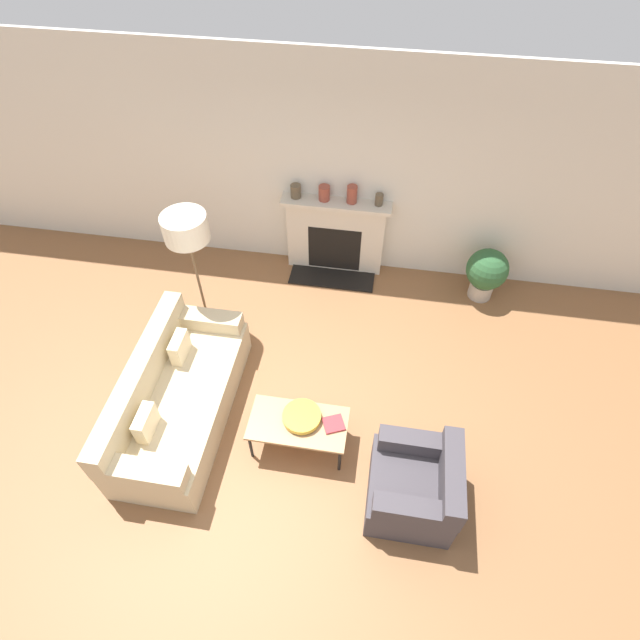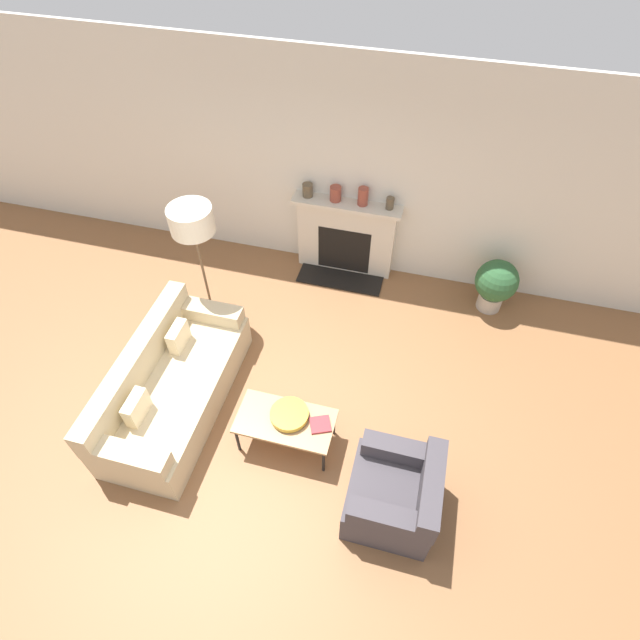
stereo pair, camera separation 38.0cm
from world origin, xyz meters
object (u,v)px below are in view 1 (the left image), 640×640
(mantel_vase_right, at_px, (379,200))
(armchair_near, at_px, (416,487))
(bowl, at_px, (302,416))
(mantel_vase_center_right, at_px, (352,194))
(mantel_vase_left, at_px, (296,191))
(potted_plant, at_px, (486,272))
(fireplace, at_px, (335,236))
(couch, at_px, (177,398))
(floor_lamp, at_px, (187,235))
(coffee_table, at_px, (298,424))
(book, at_px, (334,424))
(mantel_vase_center_left, at_px, (324,193))

(mantel_vase_right, bearing_deg, armchair_near, -78.17)
(bowl, xyz_separation_m, mantel_vase_center_right, (0.14, 2.81, 0.75))
(mantel_vase_left, xyz_separation_m, potted_plant, (2.56, -0.29, -0.76))
(bowl, relative_size, mantel_vase_left, 2.26)
(fireplace, height_order, mantel_vase_right, mantel_vase_right)
(couch, bearing_deg, floor_lamp, 4.83)
(floor_lamp, bearing_deg, fireplace, 43.33)
(coffee_table, distance_m, bowl, 0.10)
(armchair_near, xyz_separation_m, book, (-0.85, 0.47, 0.12))
(armchair_near, relative_size, bowl, 2.13)
(fireplace, relative_size, armchair_near, 1.71)
(coffee_table, xyz_separation_m, potted_plant, (2.00, 2.57, 0.04))
(fireplace, height_order, mantel_vase_left, mantel_vase_left)
(book, distance_m, mantel_vase_center_left, 2.97)
(fireplace, height_order, floor_lamp, floor_lamp)
(armchair_near, height_order, mantel_vase_center_right, mantel_vase_center_right)
(mantel_vase_center_left, bearing_deg, mantel_vase_right, 0.00)
(potted_plant, bearing_deg, mantel_vase_left, 173.63)
(mantel_vase_center_right, bearing_deg, coffee_table, -93.37)
(fireplace, relative_size, mantel_vase_center_left, 7.37)
(mantel_vase_left, relative_size, potted_plant, 0.23)
(couch, xyz_separation_m, armchair_near, (2.56, -0.58, 0.01))
(mantel_vase_right, bearing_deg, couch, -124.66)
(couch, bearing_deg, mantel_vase_left, -16.54)
(armchair_near, height_order, book, armchair_near)
(potted_plant, bearing_deg, armchair_near, -104.92)
(bowl, bearing_deg, potted_plant, 51.97)
(mantel_vase_center_left, relative_size, mantel_vase_right, 1.26)
(floor_lamp, distance_m, mantel_vase_center_right, 2.15)
(fireplace, distance_m, mantel_vase_right, 0.84)
(bowl, height_order, book, bowl)
(mantel_vase_left, relative_size, mantel_vase_center_left, 0.89)
(mantel_vase_center_right, bearing_deg, mantel_vase_right, 0.00)
(book, distance_m, potted_plant, 3.02)
(couch, relative_size, bowl, 5.40)
(mantel_vase_center_right, xyz_separation_m, potted_plant, (1.83, -0.29, -0.79))
(book, height_order, floor_lamp, floor_lamp)
(mantel_vase_left, bearing_deg, armchair_near, -61.89)
(mantel_vase_left, bearing_deg, bowl, -78.27)
(fireplace, relative_size, mantel_vase_left, 8.25)
(coffee_table, relative_size, mantel_vase_left, 5.74)
(coffee_table, relative_size, mantel_vase_right, 6.44)
(couch, distance_m, bowl, 1.40)
(couch, height_order, floor_lamp, floor_lamp)
(book, relative_size, mantel_vase_center_right, 1.12)
(couch, bearing_deg, book, -93.90)
(armchair_near, bearing_deg, mantel_vase_center_right, -162.54)
(couch, xyz_separation_m, mantel_vase_right, (1.87, 2.70, 0.88))
(fireplace, bearing_deg, book, -82.27)
(bowl, distance_m, mantel_vase_left, 2.96)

